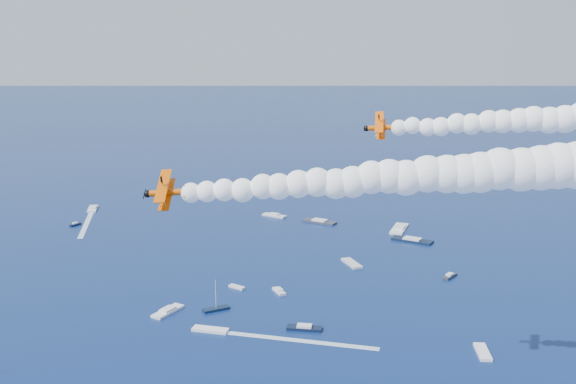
# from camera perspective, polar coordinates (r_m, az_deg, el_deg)

# --- Properties ---
(biplane_lead) EXTENTS (6.96, 8.80, 7.53)m
(biplane_lead) POSITION_cam_1_polar(r_m,az_deg,el_deg) (127.85, 7.80, 5.29)
(biplane_lead) COLOR #FF5D05
(biplane_trail) EXTENTS (7.76, 9.50, 7.97)m
(biplane_trail) POSITION_cam_1_polar(r_m,az_deg,el_deg) (100.73, -9.87, -0.05)
(biplane_trail) COLOR #DE5504
(smoke_trail_trail) EXTENTS (73.06, 19.65, 12.93)m
(smoke_trail_trail) POSITION_cam_1_polar(r_m,az_deg,el_deg) (98.97, 10.60, 1.32)
(smoke_trail_trail) COLOR white
(spectator_boats) EXTENTS (212.88, 163.41, 0.70)m
(spectator_boats) POSITION_cam_1_polar(r_m,az_deg,el_deg) (212.85, 2.09, -7.03)
(spectator_boats) COLOR white
(spectator_boats) RESTS_ON ground
(boat_wakes) EXTENTS (171.30, 172.54, 0.04)m
(boat_wakes) POSITION_cam_1_polar(r_m,az_deg,el_deg) (185.96, -7.44, -10.27)
(boat_wakes) COLOR white
(boat_wakes) RESTS_ON ground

